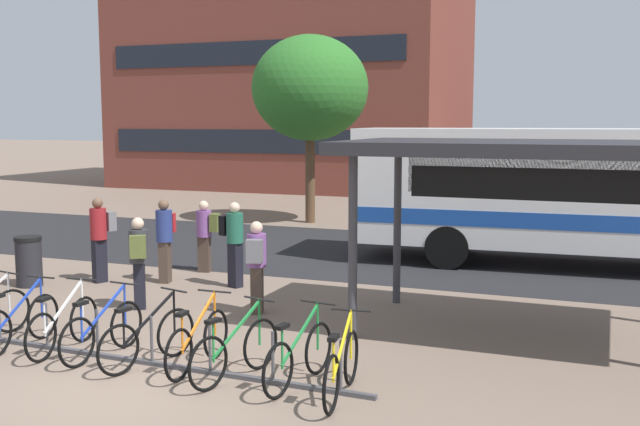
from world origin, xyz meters
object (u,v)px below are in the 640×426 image
at_px(parked_bicycle_black_5, 148,339).
at_px(commuter_grey_pack_1, 100,233).
at_px(commuter_black_pack_0, 234,238).
at_px(parked_bicycle_blue_2, 19,323).
at_px(transit_shelter, 544,154).
at_px(parked_bicycle_yellow_9, 342,368).
at_px(commuter_olive_pack_4, 206,231).
at_px(city_bus, 618,192).
at_px(parked_bicycle_white_3, 63,326).
at_px(commuter_grey_pack_5, 256,261).
at_px(parked_bicycle_green_8, 299,357).
at_px(commuter_red_pack_3, 165,235).
at_px(parked_bicycle_orange_6, 198,342).
at_px(parked_bicycle_blue_4, 103,331).
at_px(street_tree_1, 310,88).
at_px(commuter_olive_pack_2, 139,257).
at_px(parked_bicycle_green_7, 235,351).
at_px(trash_bin, 29,261).

relative_size(parked_bicycle_black_5, commuter_grey_pack_1, 0.94).
bearing_deg(parked_bicycle_black_5, commuter_black_pack_0, 28.95).
relative_size(parked_bicycle_blue_2, transit_shelter, 0.28).
height_order(parked_bicycle_blue_2, commuter_black_pack_0, commuter_black_pack_0).
bearing_deg(parked_bicycle_yellow_9, commuter_olive_pack_4, 35.61).
height_order(parked_bicycle_blue_2, transit_shelter, transit_shelter).
xyz_separation_m(city_bus, commuter_olive_pack_4, (-8.56, -3.67, -0.85)).
xyz_separation_m(parked_bicycle_white_3, commuter_grey_pack_5, (1.70, 2.97, 0.56)).
xyz_separation_m(parked_bicycle_green_8, commuter_grey_pack_5, (-2.08, 3.03, 0.56)).
bearing_deg(city_bus, parked_bicycle_yellow_9, 68.96).
bearing_deg(commuter_olive_pack_4, commuter_red_pack_3, 68.34).
bearing_deg(city_bus, parked_bicycle_orange_6, 57.47).
distance_m(parked_bicycle_blue_4, transit_shelter, 7.07).
relative_size(parked_bicycle_blue_2, street_tree_1, 0.28).
distance_m(commuter_olive_pack_4, commuter_grey_pack_5, 3.92).
relative_size(parked_bicycle_orange_6, parked_bicycle_yellow_9, 1.00).
height_order(commuter_olive_pack_2, commuter_olive_pack_4, commuter_olive_pack_2).
height_order(city_bus, parked_bicycle_blue_2, city_bus).
distance_m(city_bus, commuter_black_pack_0, 8.73).
bearing_deg(commuter_grey_pack_1, parked_bicycle_green_8, 80.92).
xyz_separation_m(parked_bicycle_orange_6, commuter_olive_pack_2, (-2.67, 2.48, 0.57)).
bearing_deg(parked_bicycle_green_8, commuter_black_pack_0, 43.32).
height_order(parked_bicycle_green_7, parked_bicycle_yellow_9, same).
xyz_separation_m(city_bus, parked_bicycle_white_3, (-7.59, -9.51, -1.39)).
distance_m(parked_bicycle_blue_2, commuter_grey_pack_5, 3.95).
xyz_separation_m(commuter_red_pack_3, commuter_grey_pack_5, (2.92, -1.62, -0.07)).
bearing_deg(commuter_black_pack_0, parked_bicycle_blue_4, -63.04).
relative_size(parked_bicycle_green_8, street_tree_1, 0.28).
relative_size(commuter_red_pack_3, street_tree_1, 0.28).
distance_m(transit_shelter, commuter_black_pack_0, 6.52).
bearing_deg(commuter_grey_pack_5, parked_bicycle_green_8, -163.44).
bearing_deg(commuter_olive_pack_4, parked_bicycle_blue_4, 95.65).
distance_m(parked_bicycle_blue_2, parked_bicycle_orange_6, 2.98).
bearing_deg(commuter_olive_pack_2, parked_bicycle_yellow_9, -152.63).
relative_size(parked_bicycle_yellow_9, transit_shelter, 0.28).
bearing_deg(parked_bicycle_blue_2, commuter_olive_pack_2, -8.44).
bearing_deg(parked_bicycle_blue_4, parked_bicycle_green_7, -89.50).
height_order(parked_bicycle_green_8, transit_shelter, transit_shelter).
distance_m(parked_bicycle_green_8, trash_bin, 8.12).
bearing_deg(commuter_grey_pack_5, parked_bicycle_blue_2, 123.83).
xyz_separation_m(city_bus, commuter_olive_pack_2, (-8.00, -7.01, -0.82)).
xyz_separation_m(parked_bicycle_green_7, transit_shelter, (3.51, 3.48, 2.49)).
bearing_deg(commuter_olive_pack_2, commuter_grey_pack_5, -110.31).
bearing_deg(commuter_olive_pack_2, commuter_olive_pack_4, -23.38).
relative_size(transit_shelter, commuter_olive_pack_2, 3.69).
relative_size(parked_bicycle_black_5, commuter_red_pack_3, 0.96).
distance_m(commuter_olive_pack_2, street_tree_1, 12.38).
distance_m(parked_bicycle_blue_4, commuter_red_pack_3, 5.02).
xyz_separation_m(transit_shelter, commuter_grey_pack_5, (-4.73, -0.36, -1.93)).
relative_size(parked_bicycle_black_5, parked_bicycle_orange_6, 0.97).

